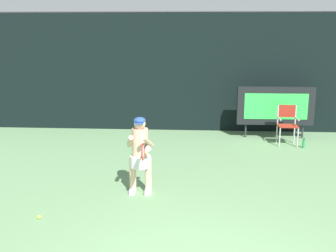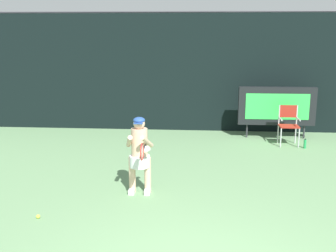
{
  "view_description": "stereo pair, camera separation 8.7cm",
  "coord_description": "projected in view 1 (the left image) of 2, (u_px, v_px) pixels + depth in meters",
  "views": [
    {
      "loc": [
        -0.11,
        -4.22,
        3.02
      ],
      "look_at": [
        -0.68,
        4.4,
        1.05
      ],
      "focal_mm": 43.83,
      "sensor_mm": 36.0,
      "label": 1
    },
    {
      "loc": [
        -0.02,
        -4.21,
        3.02
      ],
      "look_at": [
        -0.68,
        4.4,
        1.05
      ],
      "focal_mm": 43.83,
      "sensor_mm": 36.0,
      "label": 2
    }
  ],
  "objects": [
    {
      "name": "backdrop_screen",
      "position": [
        199.0,
        73.0,
        12.64
      ],
      "size": [
        18.0,
        0.12,
        3.66
      ],
      "color": "black",
      "rests_on": "ground"
    },
    {
      "name": "scoreboard",
      "position": [
        275.0,
        106.0,
        11.87
      ],
      "size": [
        2.2,
        0.21,
        1.5
      ],
      "color": "black",
      "rests_on": "ground"
    },
    {
      "name": "umpire_chair",
      "position": [
        287.0,
        122.0,
        11.23
      ],
      "size": [
        0.52,
        0.44,
        1.08
      ],
      "color": "#B7B7BC",
      "rests_on": "ground"
    },
    {
      "name": "water_bottle",
      "position": [
        304.0,
        144.0,
        10.96
      ],
      "size": [
        0.07,
        0.07,
        0.27
      ],
      "color": "#219049",
      "rests_on": "ground"
    },
    {
      "name": "tennis_player",
      "position": [
        140.0,
        152.0,
        7.76
      ],
      "size": [
        0.53,
        0.61,
        1.49
      ],
      "color": "white",
      "rests_on": "ground"
    },
    {
      "name": "tennis_racket",
      "position": [
        143.0,
        152.0,
        7.16
      ],
      "size": [
        0.03,
        0.6,
        0.31
      ],
      "rotation": [
        0.0,
        0.0,
        0.14
      ],
      "color": "black"
    },
    {
      "name": "tennis_ball_spare",
      "position": [
        39.0,
        217.0,
        6.79
      ],
      "size": [
        0.07,
        0.07,
        0.07
      ],
      "color": "#CCDB3D",
      "rests_on": "ground"
    }
  ]
}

